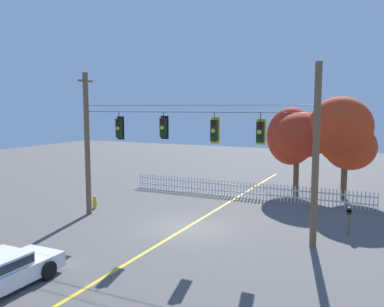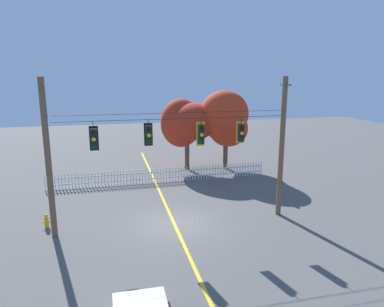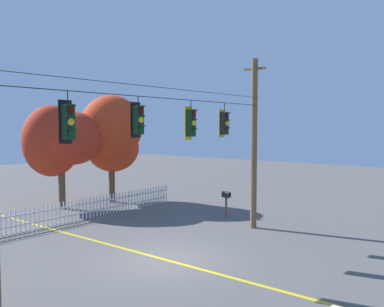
# 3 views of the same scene
# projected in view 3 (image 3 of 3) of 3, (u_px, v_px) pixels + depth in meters

# --- Properties ---
(ground) EXTENTS (80.00, 80.00, 0.00)m
(ground) POSITION_uv_depth(u_px,v_px,m) (165.00, 260.00, 14.81)
(ground) COLOR #565451
(lane_centerline_stripe) EXTENTS (0.16, 36.00, 0.01)m
(lane_centerline_stripe) POSITION_uv_depth(u_px,v_px,m) (165.00, 260.00, 14.81)
(lane_centerline_stripe) COLOR gold
(lane_centerline_stripe) RESTS_ON ground
(signal_support_span) EXTENTS (12.37, 1.10, 7.76)m
(signal_support_span) POSITION_uv_depth(u_px,v_px,m) (165.00, 148.00, 14.55)
(signal_support_span) COLOR brown
(signal_support_span) RESTS_ON ground
(traffic_signal_northbound_secondary) EXTENTS (0.43, 0.38, 1.46)m
(traffic_signal_northbound_secondary) POSITION_uv_depth(u_px,v_px,m) (68.00, 122.00, 11.48)
(traffic_signal_northbound_secondary) COLOR black
(traffic_signal_westbound_side) EXTENTS (0.43, 0.38, 1.34)m
(traffic_signal_westbound_side) POSITION_uv_depth(u_px,v_px,m) (138.00, 120.00, 13.53)
(traffic_signal_westbound_side) COLOR black
(traffic_signal_southbound_primary) EXTENTS (0.43, 0.38, 1.47)m
(traffic_signal_southbound_primary) POSITION_uv_depth(u_px,v_px,m) (191.00, 123.00, 15.63)
(traffic_signal_southbound_primary) COLOR black
(traffic_signal_northbound_primary) EXTENTS (0.43, 0.38, 1.42)m
(traffic_signal_northbound_primary) POSITION_uv_depth(u_px,v_px,m) (224.00, 123.00, 17.33)
(traffic_signal_northbound_primary) COLOR black
(white_picket_fence) EXTENTS (16.13, 0.06, 1.05)m
(white_picket_fence) POSITION_uv_depth(u_px,v_px,m) (51.00, 215.00, 19.88)
(white_picket_fence) COLOR white
(white_picket_fence) RESTS_ON ground
(autumn_maple_near_fence) EXTENTS (4.55, 3.76, 5.89)m
(autumn_maple_near_fence) POSITION_uv_depth(u_px,v_px,m) (62.00, 140.00, 23.74)
(autumn_maple_near_fence) COLOR brown
(autumn_maple_near_fence) RESTS_ON ground
(autumn_maple_mid) EXTENTS (4.26, 3.86, 6.58)m
(autumn_maple_mid) POSITION_uv_depth(u_px,v_px,m) (111.00, 134.00, 25.76)
(autumn_maple_mid) COLOR brown
(autumn_maple_mid) RESTS_ON ground
(roadside_mailbox) EXTENTS (0.25, 0.44, 1.31)m
(roadside_mailbox) POSITION_uv_depth(u_px,v_px,m) (226.00, 196.00, 21.88)
(roadside_mailbox) COLOR brown
(roadside_mailbox) RESTS_ON ground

